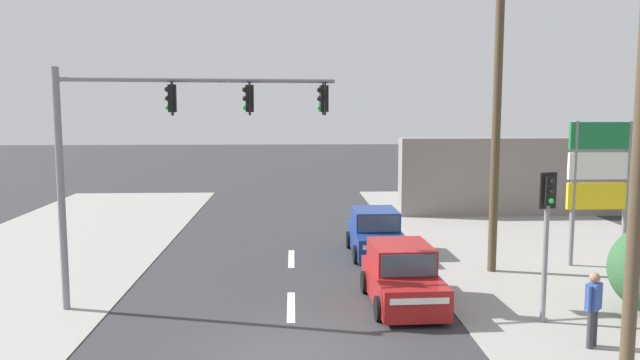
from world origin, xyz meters
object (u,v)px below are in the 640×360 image
object	(u,v)px
utility_pole_midground_right	(497,101)
hatchback_oncoming_near	(376,234)
traffic_signal_mast	(159,135)
hatchback_oncoming_mid	(402,277)
pedestrian_at_kerb	(593,305)
utility_pole_foreground_right	(637,72)
pedestal_signal_right_kerb	(547,222)
shopping_plaza_sign	(601,173)

from	to	relation	value
utility_pole_midground_right	hatchback_oncoming_near	world-z (taller)	utility_pole_midground_right
traffic_signal_mast	hatchback_oncoming_mid	world-z (taller)	traffic_signal_mast
hatchback_oncoming_near	hatchback_oncoming_mid	world-z (taller)	same
traffic_signal_mast	pedestrian_at_kerb	xyz separation A→B (m)	(9.57, -3.30, -3.43)
hatchback_oncoming_mid	pedestrian_at_kerb	distance (m)	4.66
pedestrian_at_kerb	utility_pole_foreground_right	bearing A→B (deg)	-96.68
utility_pole_foreground_right	traffic_signal_mast	xyz separation A→B (m)	(-9.40, 4.75, -1.30)
utility_pole_foreground_right	hatchback_oncoming_near	distance (m)	11.58
hatchback_oncoming_near	pedestrian_at_kerb	distance (m)	9.17
utility_pole_midground_right	pedestrian_at_kerb	size ratio (longest dim) A/B	6.11
hatchback_oncoming_mid	pedestal_signal_right_kerb	bearing A→B (deg)	-26.85
pedestrian_at_kerb	shopping_plaza_sign	bearing A→B (deg)	62.99
traffic_signal_mast	hatchback_oncoming_near	distance (m)	8.82
shopping_plaza_sign	pedestrian_at_kerb	xyz separation A→B (m)	(-3.40, -6.66, -2.06)
hatchback_oncoming_near	pedestrian_at_kerb	xyz separation A→B (m)	(3.44, -8.49, 0.22)
shopping_plaza_sign	pedestrian_at_kerb	world-z (taller)	shopping_plaza_sign
shopping_plaza_sign	hatchback_oncoming_mid	bearing A→B (deg)	-152.58
utility_pole_foreground_right	utility_pole_midground_right	distance (m)	7.57
hatchback_oncoming_mid	pedestrian_at_kerb	bearing A→B (deg)	-41.71
shopping_plaza_sign	traffic_signal_mast	bearing A→B (deg)	-165.45
pedestal_signal_right_kerb	pedestrian_at_kerb	size ratio (longest dim) A/B	2.18
utility_pole_foreground_right	pedestal_signal_right_kerb	distance (m)	4.42
traffic_signal_mast	pedestrian_at_kerb	bearing A→B (deg)	-19.03
utility_pole_midground_right	traffic_signal_mast	size ratio (longest dim) A/B	1.45
utility_pole_foreground_right	shopping_plaza_sign	world-z (taller)	utility_pole_foreground_right
utility_pole_midground_right	hatchback_oncoming_near	distance (m)	6.07
traffic_signal_mast	shopping_plaza_sign	size ratio (longest dim) A/B	1.49
utility_pole_midground_right	pedestrian_at_kerb	bearing A→B (deg)	-88.46
shopping_plaza_sign	hatchback_oncoming_mid	xyz separation A→B (m)	(-6.87, -3.57, -2.28)
pedestal_signal_right_kerb	shopping_plaza_sign	size ratio (longest dim) A/B	0.77
utility_pole_midground_right	hatchback_oncoming_mid	distance (m)	6.36
utility_pole_foreground_right	hatchback_oncoming_near	size ratio (longest dim) A/B	2.89
shopping_plaza_sign	pedestal_signal_right_kerb	bearing A→B (deg)	-126.68
traffic_signal_mast	utility_pole_midground_right	bearing A→B (deg)	16.63
pedestal_signal_right_kerb	shopping_plaza_sign	distance (m)	6.40
pedestal_signal_right_kerb	hatchback_oncoming_mid	world-z (taller)	pedestal_signal_right_kerb
utility_pole_foreground_right	utility_pole_midground_right	xyz separation A→B (m)	(0.01, 7.56, -0.44)
hatchback_oncoming_near	utility_pole_foreground_right	bearing A→B (deg)	-71.80
utility_pole_midground_right	pedestrian_at_kerb	world-z (taller)	utility_pole_midground_right
pedestal_signal_right_kerb	hatchback_oncoming_near	distance (m)	7.77
pedestrian_at_kerb	utility_pole_midground_right	bearing A→B (deg)	91.54
utility_pole_foreground_right	utility_pole_midground_right	size ratio (longest dim) A/B	1.06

